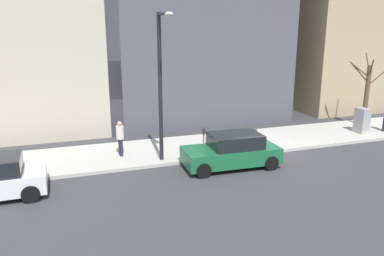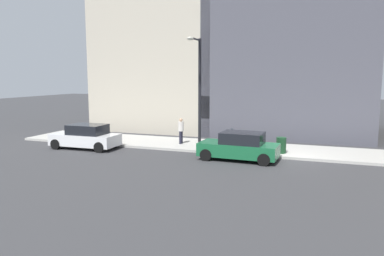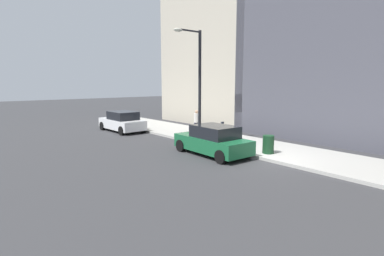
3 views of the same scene
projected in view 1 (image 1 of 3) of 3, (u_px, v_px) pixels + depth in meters
name	position (u px, v px, depth m)	size (l,w,h in m)	color
ground_plane	(266.00, 154.00, 18.37)	(120.00, 120.00, 0.00)	#38383A
sidewalk	(247.00, 142.00, 20.18)	(4.00, 36.00, 0.15)	#B2AFA8
parked_car_green	(232.00, 151.00, 16.52)	(2.06, 4.27, 1.52)	#196038
parking_meter	(204.00, 139.00, 17.55)	(0.14, 0.10, 1.35)	slate
utility_box	(362.00, 121.00, 21.55)	(0.83, 0.61, 1.43)	#A8A399
streetlamp	(161.00, 76.00, 15.99)	(1.97, 0.32, 6.50)	black
bare_tree	(367.00, 93.00, 22.84)	(1.57, 1.94, 4.44)	brown
trash_bin	(251.00, 138.00, 18.93)	(0.56, 0.56, 0.90)	#14381E
pedestrian_midblock	(120.00, 136.00, 17.55)	(0.40, 0.36, 1.66)	#1E1E2D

